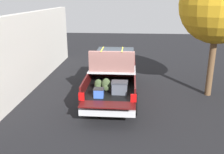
{
  "coord_description": "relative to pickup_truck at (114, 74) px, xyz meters",
  "views": [
    {
      "loc": [
        -10.42,
        -0.77,
        4.28
      ],
      "look_at": [
        -0.6,
        0.0,
        1.1
      ],
      "focal_mm": 40.36,
      "sensor_mm": 36.0,
      "label": 1
    }
  ],
  "objects": [
    {
      "name": "building_facade",
      "position": [
        1.11,
        4.04,
        0.83
      ],
      "size": [
        11.57,
        0.36,
        3.56
      ],
      "primitive_type": "cube",
      "color": "silver",
      "rests_on": "ground_plane"
    },
    {
      "name": "ground_plane",
      "position": [
        -0.35,
        0.0,
        -0.95
      ],
      "size": [
        40.0,
        40.0,
        0.0
      ],
      "primitive_type": "plane",
      "color": "black"
    },
    {
      "name": "tree_background",
      "position": [
        0.18,
        -4.27,
        2.98
      ],
      "size": [
        3.19,
        3.19,
        5.54
      ],
      "color": "brown",
      "rests_on": "ground_plane"
    },
    {
      "name": "pickup_truck",
      "position": [
        0.0,
        0.0,
        0.0
      ],
      "size": [
        6.05,
        2.06,
        2.23
      ],
      "color": "#470F0F",
      "rests_on": "ground_plane"
    }
  ]
}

